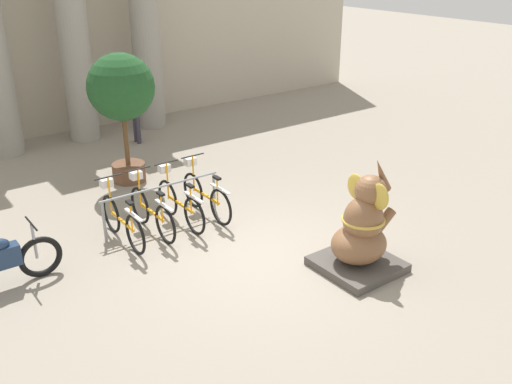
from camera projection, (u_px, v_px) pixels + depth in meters
name	position (u px, v px, depth m)	size (l,w,h in m)	color
ground_plane	(261.00, 256.00, 9.28)	(60.00, 60.00, 0.00)	gray
building_facade	(57.00, 16.00, 14.41)	(20.00, 0.20, 6.00)	#BCB29E
column_middle	(73.00, 36.00, 13.83)	(0.94, 0.94, 5.16)	gray
column_right	(145.00, 29.00, 14.88)	(0.94, 0.94, 5.16)	gray
bike_rack	(162.00, 196.00, 10.09)	(2.29, 0.05, 0.77)	gray
bicycle_0	(122.00, 220.00, 9.58)	(0.48, 1.65, 1.06)	black
bicycle_1	(151.00, 210.00, 9.91)	(0.48, 1.65, 1.06)	black
bicycle_2	(179.00, 202.00, 10.22)	(0.48, 1.65, 1.06)	black
bicycle_3	(205.00, 194.00, 10.54)	(0.48, 1.65, 1.06)	black
elephant_statue	(362.00, 233.00, 8.72)	(1.18, 1.18, 1.79)	#4C4742
person_pedestrian	(135.00, 104.00, 14.20)	(0.22, 0.47, 1.67)	#383342
potted_tree	(121.00, 93.00, 11.49)	(1.36, 1.36, 2.71)	brown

